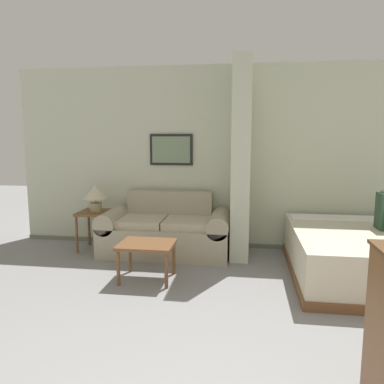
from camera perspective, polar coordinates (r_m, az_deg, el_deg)
The scene contains 7 objects.
wall_back at distance 5.43m, azimuth 8.66°, elevation 5.06°, with size 6.84×0.16×2.60m.
wall_partition_pillar at distance 5.00m, azimuth 7.49°, elevation 4.87°, with size 0.24×0.73×2.60m.
couch at distance 5.21m, azimuth -3.98°, elevation -5.97°, with size 1.76×0.84×0.83m.
coffee_table at distance 4.27m, azimuth -6.89°, elevation -8.45°, with size 0.61×0.50×0.43m.
side_table at distance 5.48m, azimuth -14.38°, elevation -3.76°, with size 0.47×0.47×0.56m.
table_lamp at distance 5.42m, azimuth -14.51°, elevation -0.26°, with size 0.33×0.33×0.38m.
bed at distance 4.79m, azimuth 26.10°, elevation -8.57°, with size 1.86×1.93×0.54m.
Camera 1 is at (-0.05, -1.25, 1.61)m, focal length 35.00 mm.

